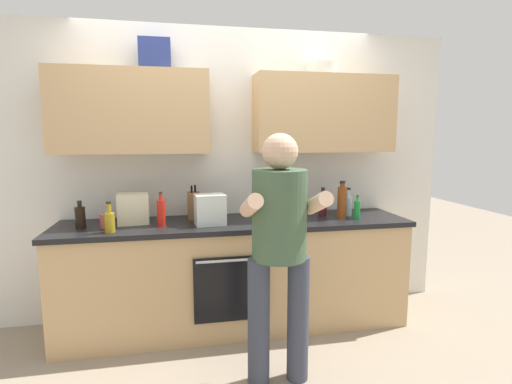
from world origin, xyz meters
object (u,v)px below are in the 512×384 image
at_px(cup_tea, 300,209).
at_px(knife_block, 194,205).
at_px(bottle_hotsauce, 161,212).
at_px(bottle_oil, 110,221).
at_px(bottle_vinegar, 342,202).
at_px(cup_ceramic, 106,221).
at_px(bottle_soy, 80,217).
at_px(bottle_wine, 323,205).
at_px(bottle_soda, 357,209).
at_px(bottle_syrup, 282,209).
at_px(grocery_bag_rice, 133,208).
at_px(grocery_bag_produce, 210,210).
at_px(bottle_water, 348,205).
at_px(person_standing, 279,240).

xyz_separation_m(cup_tea, knife_block, (-0.92, 0.01, 0.07)).
relative_size(bottle_hotsauce, bottle_oil, 1.17).
relative_size(bottle_vinegar, cup_ceramic, 3.00).
xyz_separation_m(bottle_hotsauce, knife_block, (0.26, 0.23, 0.01)).
height_order(bottle_soy, knife_block, knife_block).
distance_m(bottle_wine, bottle_soda, 0.30).
bearing_deg(bottle_vinegar, bottle_syrup, -168.12).
relative_size(bottle_hotsauce, bottle_syrup, 0.96).
relative_size(bottle_hotsauce, bottle_vinegar, 0.84).
bearing_deg(bottle_hotsauce, bottle_syrup, -6.88).
xyz_separation_m(bottle_vinegar, grocery_bag_rice, (-1.70, 0.15, -0.02)).
height_order(bottle_oil, knife_block, knife_block).
xyz_separation_m(bottle_wine, grocery_bag_rice, (-1.59, -0.01, 0.02)).
relative_size(bottle_soy, grocery_bag_produce, 0.87).
bearing_deg(bottle_soda, bottle_soy, 177.49).
bearing_deg(grocery_bag_produce, bottle_soy, 175.55).
height_order(bottle_water, grocery_bag_produce, bottle_water).
xyz_separation_m(bottle_soy, bottle_vinegar, (2.07, -0.05, 0.06)).
distance_m(person_standing, bottle_oil, 1.26).
height_order(bottle_vinegar, bottle_soda, bottle_vinegar).
bearing_deg(bottle_soda, bottle_hotsauce, 178.46).
height_order(bottle_soy, cup_ceramic, bottle_soy).
bearing_deg(grocery_bag_rice, bottle_vinegar, -4.90).
distance_m(bottle_wine, grocery_bag_produce, 1.01).
relative_size(bottle_vinegar, grocery_bag_produce, 1.32).
bearing_deg(person_standing, bottle_wine, 55.25).
bearing_deg(bottle_soda, bottle_wine, 138.53).
relative_size(bottle_vinegar, knife_block, 1.12).
bearing_deg(cup_tea, cup_ceramic, -173.00).
relative_size(bottle_soda, bottle_oil, 0.88).
bearing_deg(bottle_hotsauce, knife_block, 41.58).
bearing_deg(knife_block, bottle_hotsauce, -138.42).
xyz_separation_m(cup_ceramic, grocery_bag_produce, (0.78, -0.05, 0.07)).
height_order(bottle_wine, knife_block, knife_block).
bearing_deg(cup_tea, bottle_vinegar, -35.89).
height_order(bottle_syrup, bottle_soda, bottle_syrup).
xyz_separation_m(bottle_hotsauce, cup_ceramic, (-0.41, 0.02, -0.05)).
height_order(cup_tea, grocery_bag_produce, grocery_bag_produce).
bearing_deg(knife_block, bottle_soy, -168.43).
xyz_separation_m(bottle_vinegar, cup_ceramic, (-1.89, 0.02, -0.09)).
relative_size(cup_tea, grocery_bag_rice, 0.39).
relative_size(cup_ceramic, knife_block, 0.37).
xyz_separation_m(bottle_soda, cup_tea, (-0.41, 0.26, -0.03)).
bearing_deg(cup_tea, bottle_soda, -32.42).
xyz_separation_m(bottle_soda, bottle_oil, (-1.95, -0.09, 0.00)).
height_order(bottle_soda, bottle_oil, bottle_oil).
distance_m(bottle_wine, bottle_oil, 1.74).
height_order(person_standing, bottle_vinegar, person_standing).
bearing_deg(cup_tea, bottle_hotsauce, -169.52).
bearing_deg(bottle_oil, bottle_syrup, 0.93).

